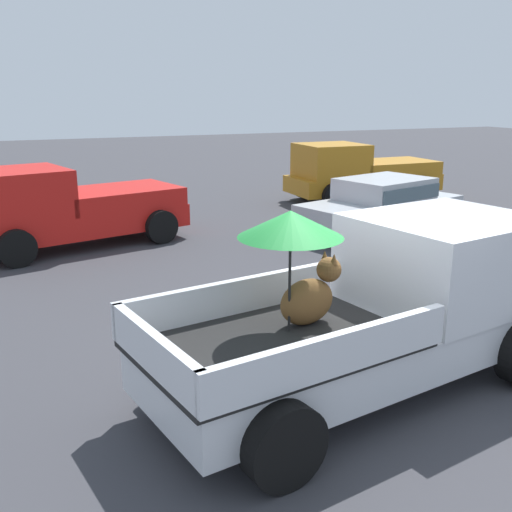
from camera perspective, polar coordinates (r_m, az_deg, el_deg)
The scene contains 5 objects.
ground_plane at distance 7.29m, azimuth 9.45°, elevation -12.33°, with size 80.00×80.00×0.00m, color #38383D.
pickup_truck_main at distance 7.21m, azimuth 12.47°, elevation -4.49°, with size 5.30×2.97×2.20m.
pickup_truck_red at distance 13.84m, azimuth -17.63°, elevation 4.37°, with size 5.10×3.07×1.80m.
pickup_truck_far at distance 19.25m, azimuth 9.70°, elevation 7.83°, with size 4.81×2.19×1.80m.
parked_sedan_near at distance 14.94m, azimuth 11.94°, elevation 5.02°, with size 4.62×2.86×1.33m.
Camera 1 is at (-3.55, -5.39, 3.38)m, focal length 41.98 mm.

